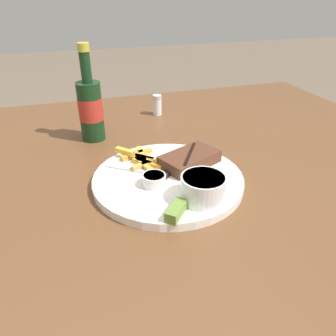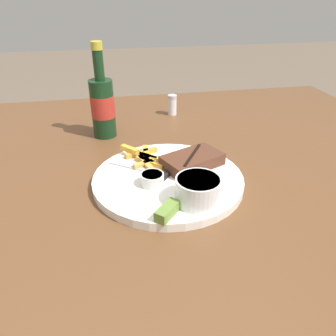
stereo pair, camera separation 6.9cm
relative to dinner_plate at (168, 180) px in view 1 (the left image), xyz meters
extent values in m
cube|color=brown|center=(0.00, 0.00, -0.03)|extent=(1.47, 1.28, 0.04)
cylinder|color=brown|center=(0.67, 0.58, -0.39)|extent=(0.06, 0.06, 0.69)
cylinder|color=white|center=(0.00, 0.00, 0.00)|extent=(0.32, 0.32, 0.01)
cylinder|color=white|center=(0.00, 0.00, 0.01)|extent=(0.32, 0.32, 0.00)
cube|color=#512D1E|center=(0.06, 0.03, 0.02)|extent=(0.15, 0.12, 0.03)
cube|color=black|center=(0.06, 0.03, 0.04)|extent=(0.06, 0.10, 0.00)
cube|color=gold|center=(-0.07, 0.11, 0.03)|extent=(0.04, 0.05, 0.01)
cube|color=gold|center=(-0.04, 0.09, 0.02)|extent=(0.07, 0.06, 0.01)
cube|color=gold|center=(-0.04, 0.05, 0.02)|extent=(0.03, 0.07, 0.01)
cube|color=gold|center=(-0.04, 0.09, 0.02)|extent=(0.07, 0.06, 0.01)
cube|color=gold|center=(-0.04, 0.07, 0.02)|extent=(0.04, 0.05, 0.01)
cube|color=gold|center=(-0.03, 0.10, 0.02)|extent=(0.02, 0.08, 0.01)
cube|color=gold|center=(-0.03, 0.06, 0.02)|extent=(0.06, 0.06, 0.01)
cube|color=#E89948|center=(-0.05, 0.05, 0.02)|extent=(0.05, 0.03, 0.01)
cube|color=gold|center=(-0.04, 0.11, 0.02)|extent=(0.08, 0.04, 0.01)
cylinder|color=white|center=(0.04, -0.10, 0.03)|extent=(0.09, 0.09, 0.05)
cylinder|color=beige|center=(0.04, -0.10, 0.05)|extent=(0.08, 0.08, 0.01)
cylinder|color=silver|center=(-0.04, -0.03, 0.02)|extent=(0.05, 0.05, 0.02)
cylinder|color=#C67A4C|center=(-0.04, -0.03, 0.03)|extent=(0.04, 0.04, 0.01)
cube|color=olive|center=(-0.03, -0.13, 0.02)|extent=(0.05, 0.06, 0.02)
cube|color=#B7B7BC|center=(-0.08, 0.06, 0.01)|extent=(0.09, 0.07, 0.00)
cube|color=#B7B7BC|center=(-0.03, 0.01, 0.01)|extent=(0.03, 0.02, 0.00)
cube|color=#B7B7BC|center=(-0.02, 0.02, 0.01)|extent=(0.03, 0.02, 0.00)
cube|color=#B7B7BC|center=(-0.02, 0.02, 0.01)|extent=(0.03, 0.02, 0.00)
cube|color=#B7B7BC|center=(0.05, 0.07, 0.01)|extent=(0.08, 0.10, 0.00)
cube|color=black|center=(0.00, 0.01, 0.01)|extent=(0.05, 0.05, 0.01)
cylinder|color=#143319|center=(-0.13, 0.28, 0.07)|extent=(0.06, 0.06, 0.16)
cylinder|color=#B22D23|center=(-0.13, 0.28, 0.08)|extent=(0.06, 0.06, 0.06)
cylinder|color=#143319|center=(-0.13, 0.28, 0.19)|extent=(0.03, 0.03, 0.08)
cylinder|color=gold|center=(-0.13, 0.28, 0.23)|extent=(0.03, 0.03, 0.02)
cylinder|color=white|center=(0.09, 0.41, 0.02)|extent=(0.03, 0.03, 0.05)
cylinder|color=#B7B7BC|center=(0.09, 0.41, 0.05)|extent=(0.03, 0.03, 0.01)
camera|label=1|loc=(-0.18, -0.57, 0.37)|focal=35.00mm
camera|label=2|loc=(-0.11, -0.59, 0.37)|focal=35.00mm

